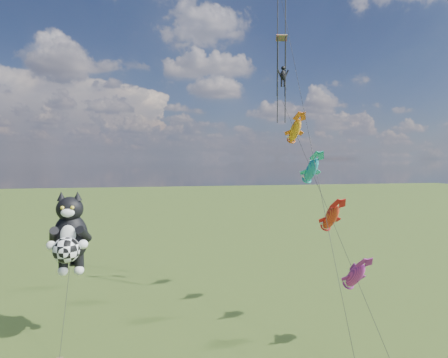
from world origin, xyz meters
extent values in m
cylinder|color=black|center=(-0.72, 5.64, 2.77)|extent=(0.23, 2.71, 5.26)
ellipsoid|color=black|center=(-0.62, 7.30, 7.06)|extent=(2.41, 2.03, 3.34)
ellipsoid|color=black|center=(-0.62, 7.19, 9.04)|extent=(1.88, 1.72, 1.69)
cone|color=black|center=(-1.14, 7.19, 9.93)|extent=(0.62, 0.62, 0.63)
cone|color=black|center=(-0.10, 7.19, 9.93)|extent=(0.62, 0.62, 0.63)
ellipsoid|color=white|center=(-0.62, 6.51, 8.89)|extent=(0.90, 0.50, 0.60)
ellipsoid|color=white|center=(-0.62, 6.51, 7.38)|extent=(1.07, 0.47, 1.38)
sphere|color=gold|center=(-0.93, 6.44, 9.23)|extent=(0.25, 0.25, 0.25)
sphere|color=gold|center=(-0.31, 6.44, 9.23)|extent=(0.25, 0.25, 0.25)
sphere|color=white|center=(-1.61, 6.20, 6.80)|extent=(0.63, 0.63, 0.63)
sphere|color=white|center=(0.37, 6.20, 6.80)|extent=(0.63, 0.63, 0.63)
sphere|color=white|center=(-1.14, 7.14, 4.82)|extent=(0.67, 0.67, 0.67)
sphere|color=white|center=(-0.10, 7.14, 4.82)|extent=(0.67, 0.67, 0.67)
sphere|color=white|center=(-0.62, 5.89, 6.54)|extent=(1.70, 1.70, 1.70)
cylinder|color=black|center=(17.23, 5.34, 8.89)|extent=(1.20, 15.79, 17.51)
ellipsoid|color=#D833A1|center=(17.49, 1.87, 5.05)|extent=(0.97, 2.27, 2.33)
ellipsoid|color=#E55319|center=(17.27, 4.81, 8.31)|extent=(0.97, 2.27, 2.33)
ellipsoid|color=#1978BF|center=(17.05, 7.76, 11.57)|extent=(0.97, 2.27, 2.33)
ellipsoid|color=yellow|center=(16.83, 10.70, 14.84)|extent=(0.97, 2.27, 2.33)
cylinder|color=black|center=(15.56, 4.47, 13.37)|extent=(1.61, 17.02, 26.45)
cube|color=#199139|center=(15.33, 9.97, 22.26)|extent=(0.98, 0.65, 0.52)
cylinder|color=black|center=(15.02, 9.97, 18.74)|extent=(0.08, 0.08, 7.05)
cylinder|color=black|center=(15.65, 9.97, 18.74)|extent=(0.08, 0.08, 7.05)
cylinder|color=black|center=(16.00, 12.97, 22.50)|extent=(0.08, 0.08, 9.29)
cylinder|color=black|center=(16.69, 12.97, 22.50)|extent=(0.08, 0.08, 9.29)
camera|label=1|loc=(4.91, -19.50, 12.44)|focal=30.00mm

